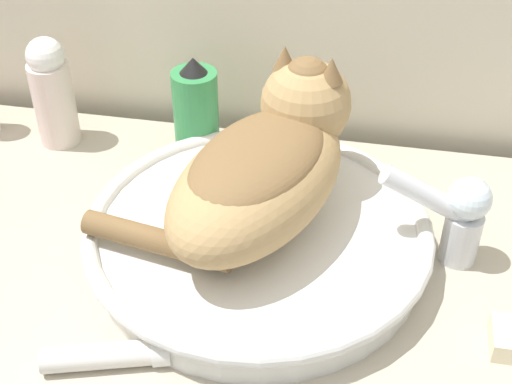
{
  "coord_description": "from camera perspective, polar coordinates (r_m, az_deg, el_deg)",
  "views": [
    {
      "loc": [
        0.16,
        -0.38,
        1.4
      ],
      "look_at": [
        0.04,
        0.23,
        0.92
      ],
      "focal_mm": 50.0,
      "sensor_mm": 36.0,
      "label": 1
    }
  ],
  "objects": [
    {
      "name": "cream_tube",
      "position": [
        0.75,
        -11.72,
        -12.69
      ],
      "size": [
        0.13,
        0.06,
        0.03
      ],
      "rotation": [
        0.0,
        0.0,
        0.29
      ],
      "color": "silver",
      "rests_on": "vanity_counter"
    },
    {
      "name": "lotion_bottle_white",
      "position": [
        1.05,
        -15.99,
        7.71
      ],
      "size": [
        0.06,
        0.06,
        0.16
      ],
      "color": "silver",
      "rests_on": "vanity_counter"
    },
    {
      "name": "cat",
      "position": [
        0.8,
        0.83,
        2.4
      ],
      "size": [
        0.31,
        0.32,
        0.16
      ],
      "rotation": [
        0.0,
        0.0,
        1.24
      ],
      "color": "tan",
      "rests_on": "sink_basin"
    },
    {
      "name": "sink_basin",
      "position": [
        0.84,
        0.16,
        -3.47
      ],
      "size": [
        0.41,
        0.41,
        0.05
      ],
      "color": "silver",
      "rests_on": "vanity_counter"
    },
    {
      "name": "spray_bottle_trigger",
      "position": [
        0.99,
        -4.82,
        6.33
      ],
      "size": [
        0.06,
        0.06,
        0.15
      ],
      "color": "#338C4C",
      "rests_on": "vanity_counter"
    },
    {
      "name": "faucet",
      "position": [
        0.84,
        15.8,
        -1.69
      ],
      "size": [
        0.13,
        0.05,
        0.13
      ],
      "rotation": [
        0.0,
        0.0,
        -2.99
      ],
      "color": "silver",
      "rests_on": "vanity_counter"
    }
  ]
}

